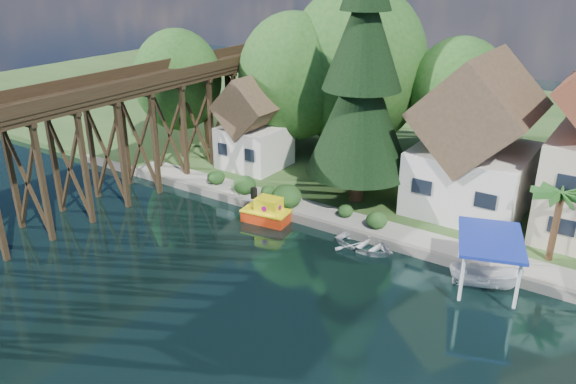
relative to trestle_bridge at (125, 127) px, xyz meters
The scene contains 14 objects.
ground 17.64m from the trestle_bridge, 17.91° to the right, with size 140.00×140.00×0.00m, color black.
bank 33.36m from the trestle_bridge, 60.97° to the left, with size 140.00×52.00×0.50m, color #28451B.
seawall 20.82m from the trestle_bridge, ahead, with size 60.00×0.40×0.62m, color slate.
promenade 22.90m from the trestle_bridge, 10.63° to the left, with size 50.00×2.60×0.06m, color gray.
trestle_bridge is the anchor object (origin of this frame).
house_left 25.42m from the trestle_bridge, 25.21° to the left, with size 7.64×8.64×11.02m.
shed 10.69m from the trestle_bridge, 61.81° to the left, with size 5.09×5.40×7.85m.
bg_trees 23.48m from the trestle_bridge, 43.41° to the left, with size 49.90×13.30×10.57m.
shrubs 12.79m from the trestle_bridge, 19.72° to the left, with size 15.76×2.47×1.70m.
conifer 17.90m from the trestle_bridge, 25.73° to the left, with size 7.55×7.55×18.59m.
palm_tree 30.00m from the trestle_bridge, 11.49° to the left, with size 4.16×4.16×4.63m.
tugboat 12.77m from the trestle_bridge, ahead, with size 3.49×2.20×2.39m.
boat_white_a 20.05m from the trestle_bridge, ahead, with size 2.87×4.02×0.83m, color white.
boat_canopy 27.24m from the trestle_bridge, ahead, with size 4.71×5.68×3.14m.
Camera 1 is at (16.79, -21.79, 17.12)m, focal length 35.00 mm.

